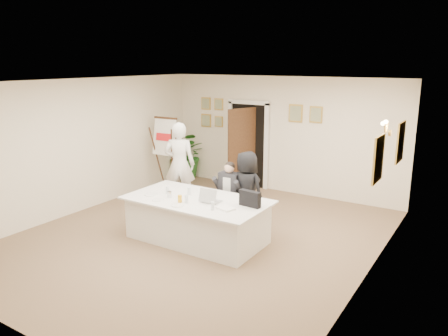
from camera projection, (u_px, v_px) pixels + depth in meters
floor at (198, 237)px, 8.01m from camera, size 7.00×7.00×0.00m
ceiling at (196, 82)px, 7.34m from camera, size 6.00×7.00×0.02m
wall_back at (282, 135)px, 10.55m from camera, size 6.00×0.10×2.80m
wall_front at (12, 224)px, 4.80m from camera, size 6.00×0.10×2.80m
wall_left at (82, 146)px, 9.23m from camera, size 0.10×7.00×2.80m
wall_right at (371, 189)px, 6.12m from camera, size 0.10×7.00×2.80m
doorway at (246, 147)px, 10.95m from camera, size 1.14×0.86×2.20m
pictures_back_wall at (252, 114)px, 10.84m from camera, size 3.40×0.06×0.80m
pictures_right_wall at (390, 150)px, 7.04m from camera, size 0.06×2.20×0.80m
wall_sconce at (387, 128)px, 6.99m from camera, size 0.20×0.30×0.24m
conference_table at (197, 219)px, 7.79m from camera, size 2.54×1.36×0.78m
seated_man at (228, 194)px, 8.42m from camera, size 0.68×0.71×1.29m
flip_chart at (167, 157)px, 10.74m from camera, size 0.63×0.41×1.80m
standing_man at (180, 164)px, 9.58m from camera, size 0.81×0.70×1.87m
standing_woman at (247, 190)px, 8.31m from camera, size 0.79×0.58×1.50m
potted_palm at (187, 155)px, 11.86m from camera, size 1.27×1.12×1.33m
laptop at (212, 194)px, 7.51m from camera, size 0.34×0.36×0.28m
laptop_bag at (250, 199)px, 7.28m from camera, size 0.39×0.15×0.27m
paper_stack at (226, 208)px, 7.17m from camera, size 0.34×0.28×0.03m
plate_left at (151, 194)px, 7.93m from camera, size 0.26×0.26×0.01m
plate_mid at (158, 200)px, 7.62m from camera, size 0.20×0.20×0.01m
plate_near at (178, 205)px, 7.34m from camera, size 0.28×0.28×0.01m
glass_a at (167, 190)px, 7.98m from camera, size 0.07×0.07×0.14m
glass_b at (186, 199)px, 7.47m from camera, size 0.06×0.06×0.14m
glass_c at (213, 206)px, 7.11m from camera, size 0.06×0.06×0.14m
glass_d at (189, 191)px, 7.93m from camera, size 0.08×0.08×0.14m
oj_glass at (180, 199)px, 7.49m from camera, size 0.08×0.08×0.13m
steel_jug at (169, 194)px, 7.77m from camera, size 0.10×0.10×0.11m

